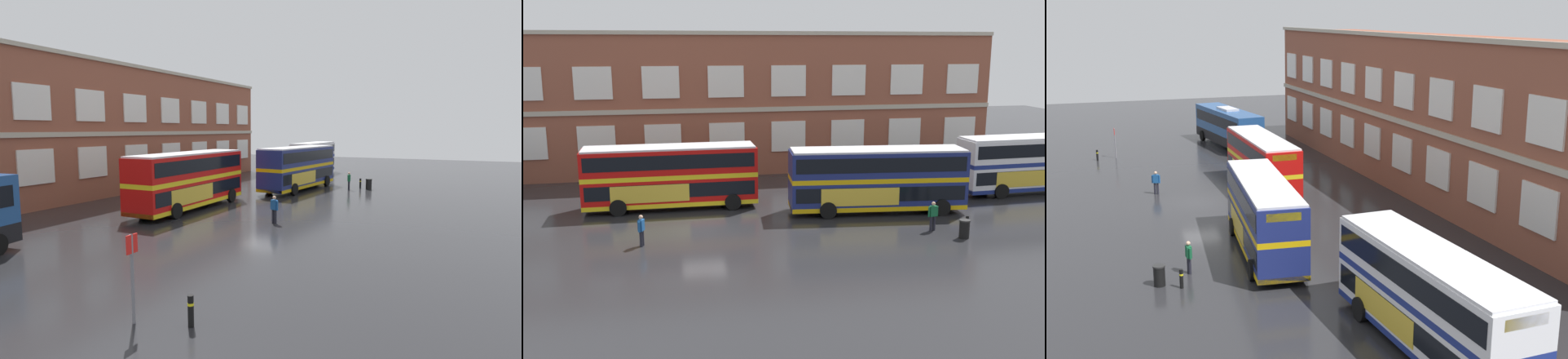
{
  "view_description": "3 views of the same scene",
  "coord_description": "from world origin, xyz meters",
  "views": [
    {
      "loc": [
        -26.8,
        -13.12,
        5.73
      ],
      "look_at": [
        4.41,
        2.17,
        1.63
      ],
      "focal_mm": 29.43,
      "sensor_mm": 36.0,
      "label": 1
    },
    {
      "loc": [
        -2.02,
        -34.09,
        10.43
      ],
      "look_at": [
        5.1,
        1.65,
        2.31
      ],
      "focal_mm": 41.92,
      "sensor_mm": 36.0,
      "label": 2
    },
    {
      "loc": [
        45.04,
        -8.03,
        12.69
      ],
      "look_at": [
        9.65,
        4.44,
        3.53
      ],
      "focal_mm": 46.63,
      "sensor_mm": 36.0,
      "label": 3
    }
  ],
  "objects": [
    {
      "name": "safety_bollard_west",
      "position": [
        14.63,
        -3.66,
        0.49
      ],
      "size": [
        0.19,
        0.19,
        0.95
      ],
      "color": "black",
      "rests_on": "ground"
    },
    {
      "name": "safety_bollard_east",
      "position": [
        -17.02,
        -6.06,
        0.49
      ],
      "size": [
        0.19,
        0.19,
        0.95
      ],
      "color": "black",
      "rests_on": "ground"
    },
    {
      "name": "waiting_passenger",
      "position": [
        -3.4,
        -2.57,
        0.93
      ],
      "size": [
        0.36,
        0.63,
        1.7
      ],
      "color": "black",
      "rests_on": "ground"
    },
    {
      "name": "double_decker_far",
      "position": [
        23.91,
        4.36,
        2.15
      ],
      "size": [
        11.09,
        3.2,
        4.07
      ],
      "color": "silver",
      "rests_on": "ground"
    },
    {
      "name": "double_decker_near",
      "position": [
        -1.71,
        4.91,
        2.15
      ],
      "size": [
        11.02,
        2.93,
        4.07
      ],
      "color": "red",
      "rests_on": "ground"
    },
    {
      "name": "ground_plane",
      "position": [
        0.0,
        2.0,
        0.0
      ],
      "size": [
        120.0,
        120.0,
        0.0
      ],
      "primitive_type": "plane",
      "color": "#232326"
    },
    {
      "name": "brick_terminal_building",
      "position": [
        0.41,
        17.98,
        5.57
      ],
      "size": [
        50.08,
        8.19,
        11.43
      ],
      "color": "brown",
      "rests_on": "ground"
    },
    {
      "name": "station_litter_bin",
      "position": [
        13.97,
        -4.62,
        0.52
      ],
      "size": [
        0.6,
        0.6,
        1.03
      ],
      "color": "black",
      "rests_on": "ground"
    },
    {
      "name": "double_decker_middle",
      "position": [
        11.04,
        1.44,
        2.15
      ],
      "size": [
        11.2,
        3.7,
        4.07
      ],
      "color": "navy",
      "rests_on": "ground"
    },
    {
      "name": "bus_stand_flag",
      "position": [
        -17.59,
        -4.42,
        1.64
      ],
      "size": [
        0.44,
        0.1,
        2.7
      ],
      "color": "slate",
      "rests_on": "ground"
    },
    {
      "name": "touring_coach",
      "position": [
        -19.86,
        6.56,
        1.91
      ],
      "size": [
        12.24,
        4.27,
        3.8
      ],
      "color": "navy",
      "rests_on": "ground"
    },
    {
      "name": "second_passenger",
      "position": [
        12.85,
        -2.99,
        0.93
      ],
      "size": [
        0.64,
        0.29,
        1.7
      ],
      "color": "black",
      "rests_on": "ground"
    }
  ]
}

